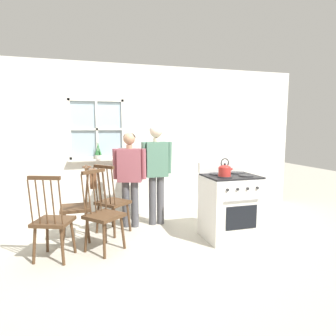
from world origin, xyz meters
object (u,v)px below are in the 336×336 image
person_elderly_left (130,171)px  handbag (93,178)px  potted_plant (98,153)px  chair_by_window (77,208)px  person_teen_center (156,165)px  kettle (225,170)px  stove (230,206)px  chair_near_stove (103,215)px  chair_center_cluster (52,222)px  chair_near_wall (112,202)px

person_elderly_left → handbag: person_elderly_left is taller
potted_plant → chair_by_window: bearing=-111.2°
person_teen_center → kettle: bearing=-56.3°
chair_by_window → stove: bearing=75.7°
kettle → chair_near_stove: bearing=172.9°
chair_center_cluster → stove: (2.40, 0.03, 0.00)m
chair_by_window → chair_near_stove: (0.32, -0.48, 0.00)m
person_elderly_left → chair_near_wall: bearing=-129.6°
chair_near_wall → stove: 1.76m
chair_near_wall → person_elderly_left: bearing=-96.7°
person_elderly_left → stove: size_ratio=1.40×
kettle → chair_center_cluster: bearing=177.4°
chair_center_cluster → chair_near_stove: size_ratio=1.00×
person_elderly_left → person_teen_center: size_ratio=0.92×
person_teen_center → chair_by_window: bearing=-163.7°
chair_near_stove → handbag: (-0.09, 0.48, 0.41)m
chair_by_window → potted_plant: size_ratio=3.35×
chair_near_stove → chair_by_window: bearing=83.8°
stove → person_elderly_left: bearing=145.1°
chair_by_window → potted_plant: bearing=159.2°
chair_center_cluster → person_teen_center: bearing=-127.1°
chair_center_cluster → stove: size_ratio=0.98×
person_elderly_left → kettle: size_ratio=6.15×
chair_near_stove → handbag: bearing=60.6°
chair_near_wall → handbag: 0.52m
potted_plant → chair_center_cluster: bearing=-112.9°
chair_near_wall → person_teen_center: 0.94m
chair_near_wall → chair_near_stove: same height
person_elderly_left → chair_by_window: bearing=-139.5°
chair_center_cluster → potted_plant: bearing=-91.6°
chair_by_window → handbag: 0.47m
chair_near_wall → kettle: (1.44, -0.83, 0.55)m
chair_by_window → person_elderly_left: size_ratio=0.70×
chair_by_window → person_teen_center: 1.41m
chair_near_wall → potted_plant: size_ratio=3.35×
person_elderly_left → potted_plant: 0.81m
chair_center_cluster → person_teen_center: 1.88m
stove → chair_by_window: bearing=165.4°
person_teen_center → stove: bearing=-46.6°
person_teen_center → kettle: size_ratio=6.66×
chair_near_wall → person_teen_center: size_ratio=0.64×
person_elderly_left → handbag: (-0.59, -0.35, -0.02)m
chair_center_cluster → potted_plant: 1.83m
chair_near_stove → person_teen_center: size_ratio=0.64×
kettle → potted_plant: bearing=133.3°
person_teen_center → handbag: (-1.03, -0.36, -0.11)m
kettle → person_elderly_left: bearing=137.5°
chair_near_stove → potted_plant: bearing=47.7°
chair_by_window → handbag: same height
stove → potted_plant: (-1.74, 1.53, 0.69)m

